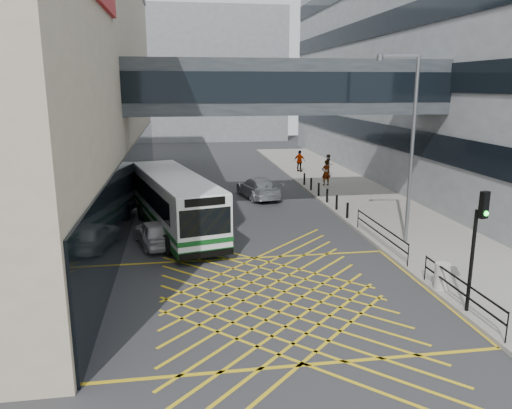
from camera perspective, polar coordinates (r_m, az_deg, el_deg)
name	(u,v)px	position (r m, az deg, el deg)	size (l,w,h in m)	color
ground	(273,299)	(18.53, 1.94, -10.72)	(120.00, 120.00, 0.00)	#333335
building_right	(497,56)	(48.93, 25.87, 14.98)	(24.09, 44.00, 20.00)	gray
building_far	(184,76)	(76.63, -8.20, 14.37)	(28.00, 16.00, 18.00)	gray
skybridge	(286,87)	(29.27, 3.49, 13.25)	(20.00, 4.10, 3.00)	#34393E
pavement	(362,199)	(34.70, 11.98, 0.66)	(6.00, 54.00, 0.16)	gray
box_junction	(273,299)	(18.53, 1.94, -10.71)	(12.00, 9.00, 0.01)	gold
bus	(174,201)	(26.58, -9.30, 0.35)	(5.08, 11.24, 3.07)	white
car_white	(155,232)	(24.70, -11.50, -3.15)	(1.66, 4.07, 1.29)	silver
car_dark	(179,194)	(33.06, -8.84, 1.17)	(1.63, 4.16, 1.30)	black
car_silver	(258,187)	(34.50, 0.26, 2.03)	(2.06, 4.87, 1.51)	#9CA0A5
traffic_light	(478,235)	(17.73, 24.00, -3.16)	(0.34, 0.50, 4.17)	black
street_lamp	(409,139)	(24.47, 17.04, 7.19)	(2.00, 0.54, 8.79)	slate
litter_bin	(442,276)	(20.06, 20.49, -7.66)	(0.57, 0.57, 0.99)	#ADA89E
kerb_railings	(411,252)	(21.69, 17.29, -5.20)	(0.05, 12.54, 1.00)	black
bollards	(323,192)	(33.72, 7.64, 1.38)	(0.14, 10.14, 0.90)	black
pedestrian_a	(326,173)	(38.37, 8.00, 3.61)	(0.76, 0.54, 1.91)	gray
pedestrian_b	(329,166)	(42.12, 8.30, 4.42)	(0.90, 0.53, 1.85)	gray
pedestrian_c	(300,161)	(44.29, 5.02, 4.96)	(1.10, 0.53, 1.87)	gray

